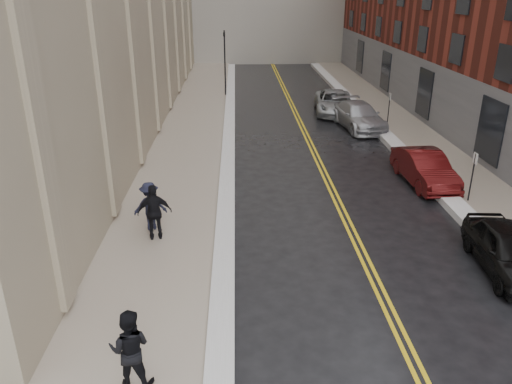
{
  "coord_description": "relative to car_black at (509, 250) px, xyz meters",
  "views": [
    {
      "loc": [
        -1.7,
        -10.74,
        8.47
      ],
      "look_at": [
        -1.06,
        5.76,
        1.6
      ],
      "focal_mm": 35.0,
      "sensor_mm": 36.0,
      "label": 1
    }
  ],
  "objects": [
    {
      "name": "traffic_signal",
      "position": [
        -9.4,
        27.26,
        2.34
      ],
      "size": [
        0.18,
        0.15,
        5.2
      ],
      "color": "black",
      "rests_on": "ground"
    },
    {
      "name": "parking_sign_far",
      "position": [
        1.1,
        17.26,
        0.61
      ],
      "size": [
        0.06,
        0.35,
        2.23
      ],
      "color": "black",
      "rests_on": "ground"
    },
    {
      "name": "pedestrian_b",
      "position": [
        -11.7,
        3.15,
        0.32
      ],
      "size": [
        1.27,
        0.87,
        1.82
      ],
      "primitive_type": "imported",
      "rotation": [
        0.0,
        0.0,
        3.31
      ],
      "color": "black",
      "rests_on": "sidewalk_left"
    },
    {
      "name": "snow_ridge_right",
      "position": [
        0.35,
        13.26,
        -0.59
      ],
      "size": [
        0.85,
        60.8,
        0.3
      ],
      "primitive_type": "cube",
      "color": "white",
      "rests_on": "ground"
    },
    {
      "name": "snow_ridge_left",
      "position": [
        -9.0,
        13.26,
        -0.61
      ],
      "size": [
        0.7,
        60.8,
        0.26
      ],
      "primitive_type": "cube",
      "color": "white",
      "rests_on": "ground"
    },
    {
      "name": "car_maroon",
      "position": [
        0.0,
        7.56,
        0.02
      ],
      "size": [
        1.9,
        4.72,
        1.52
      ],
      "primitive_type": "imported",
      "rotation": [
        0.0,
        0.0,
        0.06
      ],
      "color": "#480C0D",
      "rests_on": "ground"
    },
    {
      "name": "pedestrian_c",
      "position": [
        -11.41,
        2.38,
        0.42
      ],
      "size": [
        1.25,
        0.69,
        2.02
      ],
      "primitive_type": "imported",
      "rotation": [
        0.0,
        0.0,
        3.32
      ],
      "color": "black",
      "rests_on": "sidewalk_left"
    },
    {
      "name": "car_silver_far",
      "position": [
        -1.6,
        21.3,
        0.04
      ],
      "size": [
        3.16,
        5.87,
        1.57
      ],
      "primitive_type": "imported",
      "rotation": [
        0.0,
        0.0,
        -0.1
      ],
      "color": "#A3A7AB",
      "rests_on": "ground"
    },
    {
      "name": "ground",
      "position": [
        -6.8,
        -2.74,
        -0.74
      ],
      "size": [
        160.0,
        160.0,
        0.0
      ],
      "primitive_type": "plane",
      "color": "black",
      "rests_on": "ground"
    },
    {
      "name": "lane_stripe_b",
      "position": [
        -4.18,
        13.26,
        -0.74
      ],
      "size": [
        0.12,
        64.0,
        0.01
      ],
      "primitive_type": "cube",
      "color": "gold",
      "rests_on": "ground"
    },
    {
      "name": "lane_stripe_a",
      "position": [
        -4.42,
        13.26,
        -0.74
      ],
      "size": [
        0.12,
        64.0,
        0.01
      ],
      "primitive_type": "cube",
      "color": "gold",
      "rests_on": "ground"
    },
    {
      "name": "car_silver_near",
      "position": [
        -0.78,
        17.24,
        0.06
      ],
      "size": [
        2.97,
        5.75,
        1.6
      ],
      "primitive_type": "imported",
      "rotation": [
        0.0,
        0.0,
        0.14
      ],
      "color": "#A6A8AE",
      "rests_on": "ground"
    },
    {
      "name": "sidewalk_left",
      "position": [
        -11.3,
        13.26,
        -0.67
      ],
      "size": [
        4.0,
        64.0,
        0.15
      ],
      "primitive_type": "cube",
      "color": "gray",
      "rests_on": "ground"
    },
    {
      "name": "pedestrian_a",
      "position": [
        -10.92,
        -4.64,
        0.37
      ],
      "size": [
        0.97,
        0.77,
        1.93
      ],
      "primitive_type": "imported",
      "rotation": [
        0.0,
        0.0,
        3.1
      ],
      "color": "black",
      "rests_on": "sidewalk_left"
    },
    {
      "name": "car_black",
      "position": [
        0.0,
        0.0,
        0.0
      ],
      "size": [
        2.09,
        4.48,
        1.49
      ],
      "primitive_type": "imported",
      "rotation": [
        0.0,
        0.0,
        -0.08
      ],
      "color": "black",
      "rests_on": "ground"
    },
    {
      "name": "parking_sign_near",
      "position": [
        1.1,
        5.26,
        0.61
      ],
      "size": [
        0.06,
        0.35,
        2.23
      ],
      "color": "black",
      "rests_on": "ground"
    },
    {
      "name": "sidewalk_right",
      "position": [
        2.2,
        13.26,
        -0.67
      ],
      "size": [
        3.0,
        64.0,
        0.15
      ],
      "primitive_type": "cube",
      "color": "gray",
      "rests_on": "ground"
    }
  ]
}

